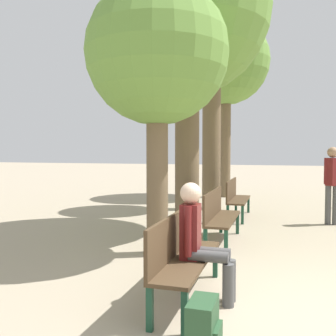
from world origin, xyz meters
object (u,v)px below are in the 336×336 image
Objects in this scene: tree_row_2 at (212,51)px; pedestrian_mid at (332,180)px; bench_row_2 at (235,195)px; person_seated at (201,238)px; bench_row_0 at (180,250)px; tree_row_3 at (226,63)px; backpack at (203,329)px; bench_row_1 at (218,213)px; tree_row_0 at (157,56)px; tree_row_1 at (187,15)px.

tree_row_2 is 4.89m from pedestrian_mid.
tree_row_2 is at bearing 124.24° from bench_row_2.
bench_row_0 is at bearing -177.19° from person_seated.
bench_row_2 is at bearing 90.00° from bench_row_0.
tree_row_3 is 13.69× the size of backpack.
person_seated is at bearing -83.59° from tree_row_3.
bench_row_2 is (0.00, 2.70, 0.00)m from bench_row_1.
tree_row_2 is 7.70m from person_seated.
tree_row_2 reaches higher than bench_row_1.
bench_row_1 is at bearing 97.32° from backpack.
tree_row_0 reaches higher than bench_row_1.
backpack is (0.49, -1.11, -0.33)m from bench_row_0.
person_seated is (1.07, -6.61, -3.82)m from tree_row_2.
bench_row_1 is 2.70m from person_seated.
bench_row_0 is 5.48m from tree_row_1.
bench_row_2 is (0.00, 5.40, 0.00)m from bench_row_0.
tree_row_0 is (-0.83, 1.67, 2.64)m from bench_row_0.
pedestrian_mid is at bearing -7.45° from bench_row_2.
tree_row_3 reaches higher than bench_row_1.
tree_row_1 reaches higher than backpack.
bench_row_0 is 0.99× the size of pedestrian_mid.
tree_row_3 is at bearing 90.00° from tree_row_2.
pedestrian_mid is at bearing 66.60° from bench_row_0.
tree_row_2 is at bearing 90.00° from tree_row_1.
tree_row_2 reaches higher than tree_row_0.
bench_row_0 and bench_row_1 have the same top height.
tree_row_0 is 2.48× the size of pedestrian_mid.
bench_row_2 is 3.76× the size of backpack.
person_seated is 2.85× the size of backpack.
bench_row_0 is 10.45m from tree_row_3.
bench_row_2 is 0.28× the size of tree_row_1.
tree_row_1 is at bearing -90.00° from tree_row_2.
tree_row_1 is (-0.00, 2.02, 1.33)m from tree_row_0.
pedestrian_mid is at bearing 48.47° from tree_row_0.
person_seated is at bearing -80.82° from tree_row_2.
tree_row_0 is 5.12m from tree_row_2.
bench_row_1 is (0.00, 2.70, 0.00)m from bench_row_0.
bench_row_2 is 5.39m from person_seated.
person_seated is at bearing -87.50° from bench_row_2.
tree_row_2 reaches higher than person_seated.
pedestrian_mid is (3.04, 1.42, -3.51)m from tree_row_1.
backpack is (1.32, -7.72, -4.29)m from tree_row_2.
tree_row_3 is 3.63× the size of pedestrian_mid.
tree_row_3 is 6.57m from pedestrian_mid.
bench_row_0 is at bearing -77.29° from tree_row_1.
bench_row_0 is 0.27× the size of tree_row_3.
tree_row_0 is 9.38× the size of backpack.
tree_row_2 is 2.91m from tree_row_3.
person_seated is at bearing 2.81° from bench_row_0.
tree_row_1 is 5.41m from person_seated.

